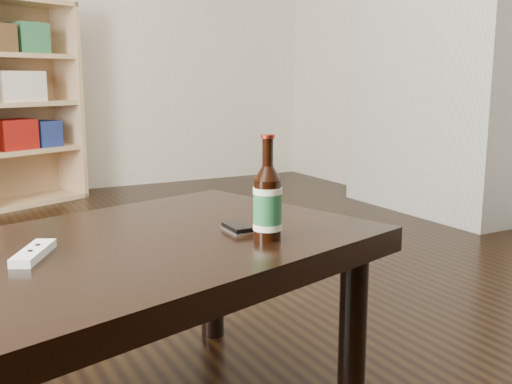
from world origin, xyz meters
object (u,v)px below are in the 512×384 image
coffee_table (110,273)px  phone (237,228)px  beer_bottle (268,203)px  bookshelf (20,99)px  remote (34,253)px

coffee_table → phone: (0.31, -0.01, 0.07)m
beer_bottle → phone: size_ratio=2.61×
beer_bottle → phone: (-0.03, 0.10, -0.08)m
coffee_table → bookshelf: bearing=86.1°
remote → beer_bottle: bearing=15.2°
beer_bottle → phone: bearing=105.3°
bookshelf → beer_bottle: bearing=-112.2°
beer_bottle → phone: 0.13m
phone → remote: 0.47m
bookshelf → remote: (-0.36, -3.00, -0.22)m
remote → coffee_table: bearing=28.8°
coffee_table → phone: bearing=-2.4°
phone → remote: size_ratio=0.57×
beer_bottle → remote: (-0.50, 0.11, -0.08)m
coffee_table → beer_bottle: 0.39m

